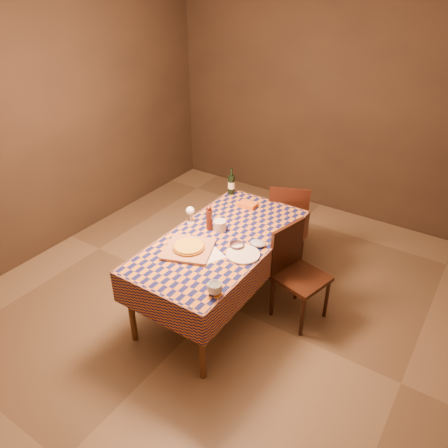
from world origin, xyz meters
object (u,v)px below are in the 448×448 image
(pizza, at_px, (189,247))
(wine_bottle, at_px, (231,184))
(cutting_board, at_px, (189,249))
(dining_table, at_px, (221,246))
(bowl, at_px, (237,246))
(chair_right, at_px, (295,268))
(chair_far, at_px, (288,217))
(white_plate, at_px, (243,254))

(pizza, height_order, wine_bottle, wine_bottle)
(cutting_board, bearing_deg, dining_table, 67.58)
(bowl, xyz_separation_m, chair_right, (0.43, 0.33, -0.27))
(pizza, bearing_deg, wine_bottle, 104.18)
(cutting_board, height_order, wine_bottle, wine_bottle)
(wine_bottle, bearing_deg, cutting_board, -75.82)
(cutting_board, bearing_deg, pizza, 0.00)
(bowl, relative_size, chair_far, 0.14)
(wine_bottle, bearing_deg, dining_table, -63.09)
(wine_bottle, xyz_separation_m, white_plate, (0.72, -0.93, -0.10))
(bowl, height_order, white_plate, bowl)
(pizza, bearing_deg, bowl, 39.48)
(chair_right, bearing_deg, wine_bottle, 153.03)
(dining_table, xyz_separation_m, pizza, (-0.13, -0.31, 0.12))
(white_plate, distance_m, chair_right, 0.57)
(wine_bottle, bearing_deg, white_plate, -52.28)
(chair_far, bearing_deg, bowl, -88.05)
(pizza, xyz_separation_m, white_plate, (0.43, 0.20, -0.03))
(white_plate, xyz_separation_m, chair_right, (0.33, 0.40, -0.26))
(dining_table, height_order, white_plate, white_plate)
(chair_far, relative_size, chair_right, 1.00)
(cutting_board, distance_m, chair_far, 1.45)
(pizza, height_order, bowl, pizza)
(cutting_board, distance_m, chair_right, 1.00)
(dining_table, xyz_separation_m, white_plate, (0.30, -0.11, 0.08))
(cutting_board, height_order, pizza, pizza)
(dining_table, distance_m, wine_bottle, 0.93)
(bowl, bearing_deg, cutting_board, -140.52)
(cutting_board, relative_size, bowl, 3.16)
(cutting_board, height_order, bowl, bowl)
(dining_table, xyz_separation_m, bowl, (0.20, -0.04, 0.10))
(dining_table, distance_m, cutting_board, 0.35)
(cutting_board, height_order, chair_far, chair_far)
(wine_bottle, relative_size, chair_far, 0.32)
(pizza, bearing_deg, cutting_board, 0.00)
(wine_bottle, height_order, chair_far, wine_bottle)
(pizza, xyz_separation_m, bowl, (0.32, 0.27, -0.02))
(cutting_board, relative_size, chair_right, 0.43)
(wine_bottle, distance_m, chair_right, 1.22)
(white_plate, bearing_deg, chair_right, 50.62)
(wine_bottle, distance_m, chair_far, 0.73)
(dining_table, height_order, bowl, bowl)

